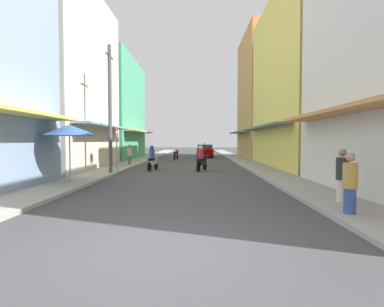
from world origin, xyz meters
TOP-DOWN VIEW (x-y plane):
  - ground_plane at (0.00, 22.80)m, footprint 117.93×117.93m
  - sidewalk_left at (-4.75, 22.80)m, footprint 1.84×61.61m
  - sidewalk_right at (4.75, 22.80)m, footprint 1.84×61.61m
  - building_left_mid at (-8.66, 14.34)m, footprint 7.05×10.01m
  - building_left_far at (-8.66, 25.81)m, footprint 7.05×11.18m
  - building_right_mid at (8.66, 16.22)m, footprint 7.05×12.49m
  - building_right_far at (8.66, 27.96)m, footprint 7.05×10.02m
  - motorbike_orange at (1.80, 39.50)m, footprint 0.55×1.80m
  - motorbike_black at (0.93, 13.59)m, footprint 0.78×1.73m
  - motorbike_silver at (-2.15, 13.92)m, footprint 0.61×1.79m
  - motorbike_red at (-1.46, 25.01)m, footprint 0.57×1.80m
  - parked_car at (1.48, 29.07)m, footprint 1.89×4.15m
  - pedestrian_crossing at (-4.43, 17.58)m, footprint 0.34×0.34m
  - pedestrian_foreground at (4.32, 2.17)m, footprint 0.34×0.34m
  - pedestrian_far at (4.80, 3.59)m, footprint 0.34×0.34m
  - vendor_umbrella at (-4.64, 7.40)m, footprint 2.36×2.36m
  - utility_pole at (-4.08, 11.33)m, footprint 0.20×1.20m
  - street_sign_no_entry at (-3.98, 12.24)m, footprint 0.07×0.60m

SIDE VIEW (x-z plane):
  - ground_plane at x=0.00m, z-range 0.00..0.00m
  - sidewalk_left at x=-4.75m, z-range 0.00..0.12m
  - sidewalk_right at x=4.75m, z-range 0.00..0.12m
  - motorbike_red at x=-1.46m, z-range 0.02..0.99m
  - motorbike_orange at x=1.80m, z-range -0.09..1.49m
  - motorbike_black at x=0.93m, z-range -0.09..1.49m
  - motorbike_silver at x=-2.15m, z-range -0.09..1.49m
  - parked_car at x=1.48m, z-range 0.01..1.46m
  - pedestrian_crossing at x=-4.43m, z-range 0.00..1.58m
  - pedestrian_foreground at x=4.32m, z-range 0.00..1.58m
  - pedestrian_far at x=4.80m, z-range 0.00..1.63m
  - street_sign_no_entry at x=-3.98m, z-range 0.39..3.04m
  - vendor_umbrella at x=-4.64m, z-range 1.04..3.56m
  - utility_pole at x=-4.08m, z-range 0.08..7.10m
  - building_left_far at x=-8.66m, z-range 0.00..10.09m
  - building_left_mid at x=-8.66m, z-range -0.01..11.37m
  - building_right_mid at x=8.66m, z-range -0.01..11.67m
  - building_right_far at x=8.66m, z-range -0.01..13.28m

